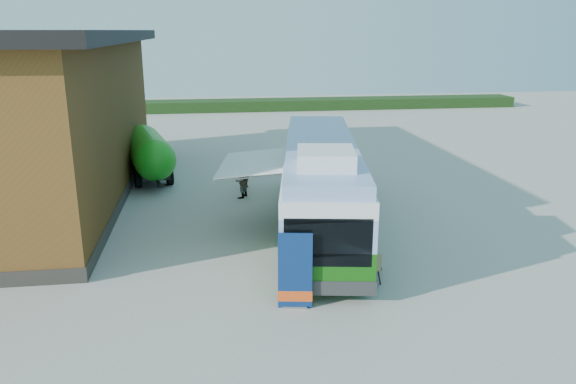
{
  "coord_description": "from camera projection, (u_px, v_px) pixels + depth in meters",
  "views": [
    {
      "loc": [
        -2.54,
        -16.57,
        7.49
      ],
      "look_at": [
        0.4,
        4.3,
        1.4
      ],
      "focal_mm": 35.0,
      "sensor_mm": 36.0,
      "label": 1
    }
  ],
  "objects": [
    {
      "name": "hedge",
      "position": [
        316.0,
        104.0,
        55.27
      ],
      "size": [
        40.0,
        3.0,
        1.0
      ],
      "primitive_type": "cube",
      "color": "#264419",
      "rests_on": "ground"
    },
    {
      "name": "slurry_tanker",
      "position": [
        149.0,
        152.0,
        28.83
      ],
      "size": [
        3.05,
        6.71,
        2.53
      ],
      "rotation": [
        0.0,
        0.0,
        0.23
      ],
      "color": "#1F9E1C",
      "rests_on": "ground"
    },
    {
      "name": "barn",
      "position": [
        31.0,
        120.0,
        25.29
      ],
      "size": [
        9.6,
        21.2,
        7.5
      ],
      "color": "brown",
      "rests_on": "ground"
    },
    {
      "name": "person_a",
      "position": [
        244.0,
        171.0,
        27.6
      ],
      "size": [
        0.69,
        0.56,
        1.64
      ],
      "primitive_type": "imported",
      "rotation": [
        0.0,
        0.0,
        0.31
      ],
      "color": "#999999",
      "rests_on": "ground"
    },
    {
      "name": "person_b",
      "position": [
        240.0,
        180.0,
        25.85
      ],
      "size": [
        0.94,
        1.01,
        1.66
      ],
      "primitive_type": "imported",
      "rotation": [
        0.0,
        0.0,
        -2.08
      ],
      "color": "#999999",
      "rests_on": "ground"
    },
    {
      "name": "awning",
      "position": [
        260.0,
        157.0,
        20.93
      ],
      "size": [
        3.28,
        4.6,
        0.52
      ],
      "rotation": [
        0.0,
        0.0,
        -0.16
      ],
      "color": "white",
      "rests_on": "ground"
    },
    {
      "name": "picnic_table",
      "position": [
        358.0,
        257.0,
        17.64
      ],
      "size": [
        1.83,
        1.73,
        0.85
      ],
      "rotation": [
        0.0,
        0.0,
        -0.32
      ],
      "color": "tan",
      "rests_on": "ground"
    },
    {
      "name": "bus",
      "position": [
        320.0,
        181.0,
        21.48
      ],
      "size": [
        4.84,
        13.31,
        4.01
      ],
      "rotation": [
        0.0,
        0.0,
        -0.16
      ],
      "color": "#1A6911",
      "rests_on": "ground"
    },
    {
      "name": "ground",
      "position": [
        294.0,
        270.0,
        18.19
      ],
      "size": [
        100.0,
        100.0,
        0.0
      ],
      "primitive_type": "plane",
      "color": "#BCB7AD",
      "rests_on": "ground"
    },
    {
      "name": "banner",
      "position": [
        295.0,
        278.0,
        15.48
      ],
      "size": [
        0.96,
        0.29,
        2.23
      ],
      "rotation": [
        0.0,
        0.0,
        -0.16
      ],
      "color": "navy",
      "rests_on": "ground"
    }
  ]
}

